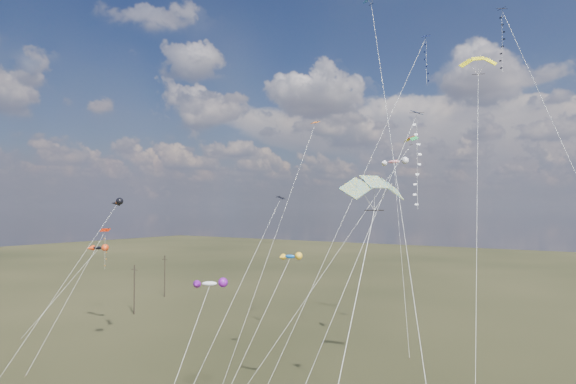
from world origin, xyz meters
The scene contains 16 objects.
utility_pole_near centered at (-38.00, 30.00, 4.09)m, with size 1.40×0.20×8.00m.
utility_pole_far centered at (-46.00, 44.00, 4.09)m, with size 1.40×0.20×8.00m.
diamond_black_high centered at (19.68, 28.20, 32.58)m, with size 16.05×23.51×38.11m.
diamond_navy_tall centered at (11.46, 24.23, 30.33)m, with size 9.39×18.24×35.27m.
diamond_black_mid centered at (-0.48, 13.07, 13.16)m, with size 0.88×15.89×18.60m.
diamond_red_low centered at (-22.65, 12.43, 12.04)m, with size 1.41×10.12×14.89m.
diamond_navy_right centered at (16.44, 9.12, 20.01)m, with size 5.41×13.85×24.41m.
diamond_orange_center centered at (-3.67, 24.63, 20.04)m, with size 0.95×17.82×28.30m.
parafoil_yellow centered at (19.08, 17.61, 29.60)m, with size 4.79×16.79×30.41m.
parafoil_striped centered at (19.69, -4.69, 18.56)m, with size 2.88×12.15×19.35m.
parafoil_tricolor centered at (9.34, 28.01, 24.84)m, with size 11.46×17.88×25.57m.
novelty_black_orange centered at (-34.83, 20.64, 11.52)m, with size 4.94×10.06×12.09m.
novelty_orange_black centered at (-23.24, 14.95, 17.95)m, with size 3.10×16.11×18.53m.
novelty_white_purple centered at (4.30, 1.37, 11.95)m, with size 2.46×9.24×12.42m.
novelty_redwhite_stripe centered at (1.70, 42.57, 23.77)m, with size 8.19×12.09×24.42m.
novelty_blue_yellow centered at (4.41, 11.56, 13.02)m, with size 2.88×9.26×13.52m.
Camera 1 is at (29.17, -25.99, 17.48)m, focal length 32.00 mm.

